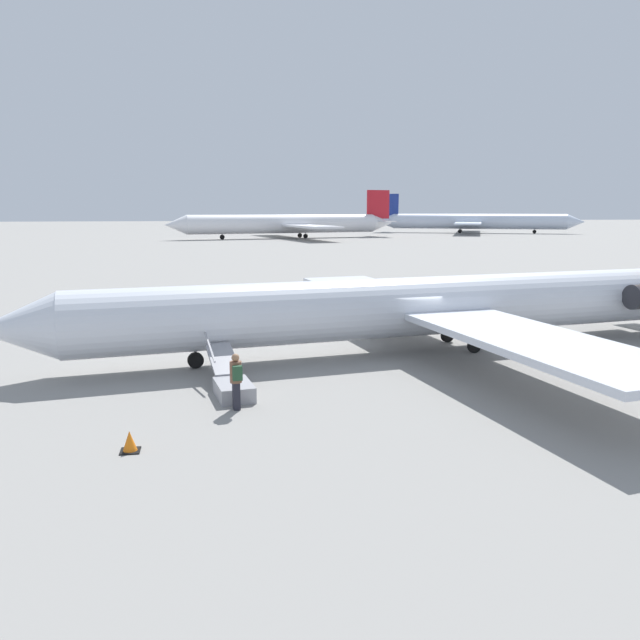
{
  "coord_description": "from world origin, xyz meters",
  "views": [
    {
      "loc": [
        8.03,
        25.01,
        6.02
      ],
      "look_at": [
        3.91,
        1.4,
        1.74
      ],
      "focal_mm": 35.0,
      "sensor_mm": 36.0,
      "label": 1
    }
  ],
  "objects_px": {
    "airplane_main": "(426,305)",
    "passenger": "(236,378)",
    "boarding_stairs": "(231,383)",
    "airplane_far_right": "(474,221)",
    "airplane_far_left": "(289,224)"
  },
  "relations": [
    {
      "from": "boarding_stairs",
      "to": "airplane_far_right",
      "type": "bearing_deg",
      "value": -35.2
    },
    {
      "from": "airplane_main",
      "to": "boarding_stairs",
      "type": "distance_m",
      "value": 10.0
    },
    {
      "from": "airplane_far_right",
      "to": "boarding_stairs",
      "type": "distance_m",
      "value": 145.91
    },
    {
      "from": "airplane_main",
      "to": "airplane_far_left",
      "type": "xyz_separation_m",
      "value": [
        -7.05,
        -104.96,
        1.04
      ]
    },
    {
      "from": "airplane_far_left",
      "to": "passenger",
      "type": "xyz_separation_m",
      "value": [
        15.4,
        111.77,
        -2.0
      ]
    },
    {
      "from": "airplane_main",
      "to": "passenger",
      "type": "xyz_separation_m",
      "value": [
        8.35,
        6.81,
        -0.95
      ]
    },
    {
      "from": "boarding_stairs",
      "to": "passenger",
      "type": "xyz_separation_m",
      "value": [
        -0.1,
        1.69,
        0.63
      ]
    },
    {
      "from": "boarding_stairs",
      "to": "passenger",
      "type": "distance_m",
      "value": 1.81
    },
    {
      "from": "airplane_main",
      "to": "passenger",
      "type": "distance_m",
      "value": 10.81
    },
    {
      "from": "airplane_main",
      "to": "airplane_far_left",
      "type": "distance_m",
      "value": 105.2
    },
    {
      "from": "boarding_stairs",
      "to": "passenger",
      "type": "relative_size",
      "value": 2.37
    },
    {
      "from": "airplane_far_right",
      "to": "boarding_stairs",
      "type": "bearing_deg",
      "value": -92.54
    },
    {
      "from": "airplane_far_left",
      "to": "boarding_stairs",
      "type": "height_order",
      "value": "airplane_far_left"
    },
    {
      "from": "airplane_far_right",
      "to": "passenger",
      "type": "distance_m",
      "value": 147.37
    },
    {
      "from": "airplane_far_left",
      "to": "boarding_stairs",
      "type": "distance_m",
      "value": 111.19
    }
  ]
}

